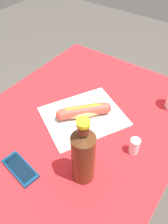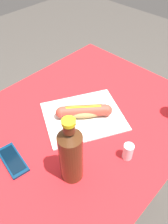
{
  "view_description": "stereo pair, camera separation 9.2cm",
  "coord_description": "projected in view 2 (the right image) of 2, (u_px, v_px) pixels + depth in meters",
  "views": [
    {
      "loc": [
        -0.49,
        -0.38,
        1.46
      ],
      "look_at": [
        0.04,
        -0.0,
        0.81
      ],
      "focal_mm": 36.44,
      "sensor_mm": 36.0,
      "label": 1
    },
    {
      "loc": [
        -0.43,
        -0.46,
        1.46
      ],
      "look_at": [
        0.04,
        -0.0,
        0.81
      ],
      "focal_mm": 36.44,
      "sensor_mm": 36.0,
      "label": 2
    }
  ],
  "objects": [
    {
      "name": "ground_plane",
      "position": [
        79.0,
        203.0,
        1.48
      ],
      "size": [
        6.0,
        6.0,
        0.0
      ],
      "primitive_type": "plane",
      "color": "#47423D",
      "rests_on": "ground"
    },
    {
      "name": "hot_dog",
      "position": [
        84.0,
        111.0,
        0.92
      ],
      "size": [
        0.18,
        0.17,
        0.05
      ],
      "color": "tan",
      "rests_on": "paper_wrapper"
    },
    {
      "name": "paper_wrapper",
      "position": [
        84.0,
        117.0,
        0.94
      ],
      "size": [
        0.4,
        0.38,
        0.01
      ],
      "primitive_type": "cube",
      "rotation": [
        0.0,
        0.0,
        -0.49
      ],
      "color": "silver",
      "rests_on": "dining_table"
    },
    {
      "name": "dining_table",
      "position": [
        77.0,
        146.0,
        1.04
      ],
      "size": [
        1.04,
        0.79,
        0.78
      ],
      "color": "brown",
      "rests_on": "ground"
    },
    {
      "name": "salt_shaker",
      "position": [
        128.0,
        151.0,
        0.79
      ],
      "size": [
        0.04,
        0.04,
        0.06
      ],
      "primitive_type": "cylinder",
      "color": "silver",
      "rests_on": "dining_table"
    },
    {
      "name": "cell_phone",
      "position": [
        13.0,
        160.0,
        0.79
      ],
      "size": [
        0.08,
        0.15,
        0.01
      ],
      "color": "#0A2D4C",
      "rests_on": "dining_table"
    },
    {
      "name": "soda_bottle",
      "position": [
        71.0,
        154.0,
        0.68
      ],
      "size": [
        0.07,
        0.07,
        0.26
      ],
      "color": "#4C2814",
      "rests_on": "dining_table"
    }
  ]
}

